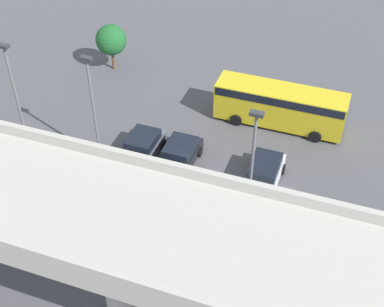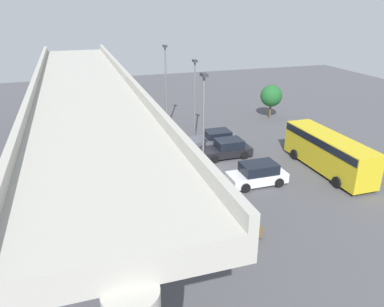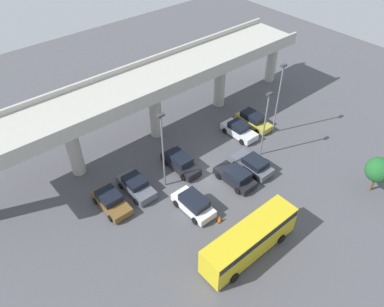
{
  "view_description": "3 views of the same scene",
  "coord_description": "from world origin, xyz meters",
  "px_view_note": "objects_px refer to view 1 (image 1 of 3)",
  "views": [
    {
      "loc": [
        -8.39,
        22.46,
        23.46
      ],
      "look_at": [
        0.12,
        -1.27,
        2.05
      ],
      "focal_mm": 50.0,
      "sensor_mm": 36.0,
      "label": 1
    },
    {
      "loc": [
        -26.84,
        10.09,
        12.76
      ],
      "look_at": [
        0.72,
        1.18,
        0.97
      ],
      "focal_mm": 35.0,
      "sensor_mm": 36.0,
      "label": 2
    },
    {
      "loc": [
        -19.53,
        -20.04,
        26.73
      ],
      "look_at": [
        -0.7,
        2.14,
        2.05
      ],
      "focal_mm": 35.0,
      "sensor_mm": 36.0,
      "label": 3
    }
  ],
  "objects_px": {
    "parked_car_7": "(18,180)",
    "shuttle_bus": "(280,104)",
    "parked_car_3": "(195,222)",
    "parked_car_4": "(179,156)",
    "lamp_post_near_aisle": "(93,103)",
    "traffic_cone": "(259,151)",
    "parked_car_2": "(264,174)",
    "tree_front_left": "(111,40)",
    "lamp_post_by_overpass": "(252,168)",
    "parked_car_6": "(59,187)",
    "lamp_post_mid_lot": "(17,98)",
    "parked_car_0": "(343,264)",
    "parked_car_1": "(288,251)",
    "parked_car_5": "(141,148)"
  },
  "relations": [
    {
      "from": "parked_car_2",
      "to": "traffic_cone",
      "type": "height_order",
      "value": "parked_car_2"
    },
    {
      "from": "parked_car_2",
      "to": "tree_front_left",
      "type": "height_order",
      "value": "tree_front_left"
    },
    {
      "from": "parked_car_0",
      "to": "parked_car_4",
      "type": "bearing_deg",
      "value": 64.99
    },
    {
      "from": "parked_car_2",
      "to": "parked_car_4",
      "type": "distance_m",
      "value": 5.65
    },
    {
      "from": "lamp_post_by_overpass",
      "to": "tree_front_left",
      "type": "bearing_deg",
      "value": -42.19
    },
    {
      "from": "parked_car_4",
      "to": "parked_car_5",
      "type": "xyz_separation_m",
      "value": [
        2.65,
        0.11,
        -0.0
      ]
    },
    {
      "from": "parked_car_4",
      "to": "shuttle_bus",
      "type": "bearing_deg",
      "value": 141.91
    },
    {
      "from": "lamp_post_mid_lot",
      "to": "parked_car_7",
      "type": "bearing_deg",
      "value": 105.63
    },
    {
      "from": "parked_car_3",
      "to": "parked_car_1",
      "type": "bearing_deg",
      "value": -92.1
    },
    {
      "from": "parked_car_4",
      "to": "parked_car_6",
      "type": "relative_size",
      "value": 1.0
    },
    {
      "from": "parked_car_2",
      "to": "tree_front_left",
      "type": "distance_m",
      "value": 17.81
    },
    {
      "from": "parked_car_6",
      "to": "lamp_post_near_aisle",
      "type": "bearing_deg",
      "value": -9.73
    },
    {
      "from": "parked_car_6",
      "to": "lamp_post_mid_lot",
      "type": "xyz_separation_m",
      "value": [
        3.46,
        -2.21,
        4.33
      ]
    },
    {
      "from": "parked_car_3",
      "to": "lamp_post_by_overpass",
      "type": "height_order",
      "value": "lamp_post_by_overpass"
    },
    {
      "from": "parked_car_6",
      "to": "shuttle_bus",
      "type": "distance_m",
      "value": 16.2
    },
    {
      "from": "parked_car_3",
      "to": "parked_car_6",
      "type": "height_order",
      "value": "parked_car_3"
    },
    {
      "from": "parked_car_4",
      "to": "lamp_post_by_overpass",
      "type": "relative_size",
      "value": 0.52
    },
    {
      "from": "parked_car_6",
      "to": "parked_car_7",
      "type": "relative_size",
      "value": 0.95
    },
    {
      "from": "parked_car_7",
      "to": "lamp_post_near_aisle",
      "type": "bearing_deg",
      "value": -38.82
    },
    {
      "from": "parked_car_0",
      "to": "lamp_post_mid_lot",
      "type": "xyz_separation_m",
      "value": [
        20.58,
        -2.22,
        4.36
      ]
    },
    {
      "from": "parked_car_7",
      "to": "lamp_post_mid_lot",
      "type": "distance_m",
      "value": 5.05
    },
    {
      "from": "parked_car_3",
      "to": "traffic_cone",
      "type": "distance_m",
      "value": 8.09
    },
    {
      "from": "tree_front_left",
      "to": "lamp_post_near_aisle",
      "type": "bearing_deg",
      "value": 111.61
    },
    {
      "from": "parked_car_0",
      "to": "lamp_post_by_overpass",
      "type": "bearing_deg",
      "value": 79.67
    },
    {
      "from": "parked_car_2",
      "to": "parked_car_3",
      "type": "xyz_separation_m",
      "value": [
        2.68,
        5.3,
        -0.0
      ]
    },
    {
      "from": "tree_front_left",
      "to": "parked_car_1",
      "type": "bearing_deg",
      "value": 140.11
    },
    {
      "from": "lamp_post_near_aisle",
      "to": "parked_car_4",
      "type": "bearing_deg",
      "value": -166.39
    },
    {
      "from": "lamp_post_near_aisle",
      "to": "lamp_post_mid_lot",
      "type": "relative_size",
      "value": 0.89
    },
    {
      "from": "parked_car_4",
      "to": "parked_car_5",
      "type": "height_order",
      "value": "parked_car_4"
    },
    {
      "from": "parked_car_6",
      "to": "lamp_post_near_aisle",
      "type": "height_order",
      "value": "lamp_post_near_aisle"
    },
    {
      "from": "parked_car_1",
      "to": "tree_front_left",
      "type": "relative_size",
      "value": 1.13
    },
    {
      "from": "parked_car_0",
      "to": "lamp_post_near_aisle",
      "type": "bearing_deg",
      "value": 76.31
    },
    {
      "from": "parked_car_0",
      "to": "parked_car_7",
      "type": "bearing_deg",
      "value": 90.81
    },
    {
      "from": "parked_car_0",
      "to": "parked_car_4",
      "type": "distance_m",
      "value": 12.43
    },
    {
      "from": "parked_car_7",
      "to": "lamp_post_by_overpass",
      "type": "distance_m",
      "value": 14.98
    },
    {
      "from": "parked_car_4",
      "to": "parked_car_6",
      "type": "height_order",
      "value": "parked_car_6"
    },
    {
      "from": "parked_car_5",
      "to": "lamp_post_near_aisle",
      "type": "height_order",
      "value": "lamp_post_near_aisle"
    },
    {
      "from": "parked_car_3",
      "to": "parked_car_4",
      "type": "bearing_deg",
      "value": 29.74
    },
    {
      "from": "parked_car_2",
      "to": "lamp_post_mid_lot",
      "type": "relative_size",
      "value": 0.5
    },
    {
      "from": "parked_car_2",
      "to": "parked_car_3",
      "type": "height_order",
      "value": "same"
    },
    {
      "from": "parked_car_5",
      "to": "lamp_post_mid_lot",
      "type": "relative_size",
      "value": 0.52
    },
    {
      "from": "parked_car_7",
      "to": "traffic_cone",
      "type": "height_order",
      "value": "parked_car_7"
    },
    {
      "from": "parked_car_7",
      "to": "shuttle_bus",
      "type": "bearing_deg",
      "value": -48.66
    },
    {
      "from": "tree_front_left",
      "to": "traffic_cone",
      "type": "relative_size",
      "value": 5.6
    },
    {
      "from": "lamp_post_near_aisle",
      "to": "lamp_post_by_overpass",
      "type": "relative_size",
      "value": 0.91
    },
    {
      "from": "parked_car_3",
      "to": "parked_car_6",
      "type": "relative_size",
      "value": 1.07
    },
    {
      "from": "parked_car_5",
      "to": "parked_car_6",
      "type": "bearing_deg",
      "value": -32.01
    },
    {
      "from": "parked_car_3",
      "to": "lamp_post_mid_lot",
      "type": "xyz_separation_m",
      "value": [
        12.28,
        -2.16,
        4.27
      ]
    },
    {
      "from": "shuttle_bus",
      "to": "traffic_cone",
      "type": "distance_m",
      "value": 4.16
    },
    {
      "from": "parked_car_7",
      "to": "shuttle_bus",
      "type": "height_order",
      "value": "shuttle_bus"
    }
  ]
}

